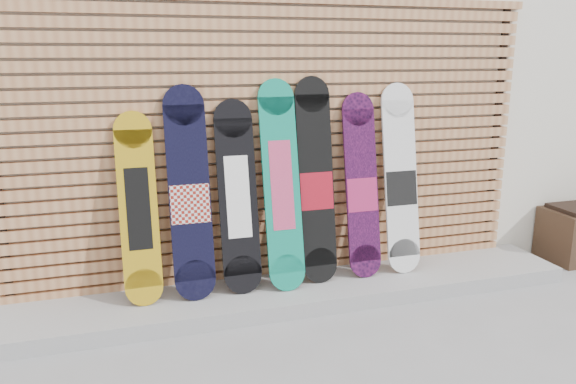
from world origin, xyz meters
The scene contains 11 objects.
ground centered at (0.00, 0.00, 0.00)m, with size 80.00×80.00×0.00m, color gray.
building centered at (0.50, 3.50, 1.80)m, with size 12.00×5.00×3.60m, color silver.
concrete_step centered at (-0.15, 0.68, 0.06)m, with size 4.60×0.70×0.12m, color gray.
slat_wall centered at (-0.15, 0.97, 1.21)m, with size 4.26×0.08×2.29m.
snowboard_0 centered at (-1.24, 0.78, 0.80)m, with size 0.27×0.32×1.36m.
snowboard_1 centered at (-0.88, 0.77, 0.88)m, with size 0.30×0.34×1.54m.
snowboard_2 centered at (-0.52, 0.78, 0.83)m, with size 0.29×0.33×1.43m.
snowboard_3 centered at (-0.19, 0.76, 0.91)m, with size 0.28×0.38×1.58m.
snowboard_4 centered at (0.10, 0.79, 0.90)m, with size 0.28×0.31×1.59m.
snowboard_5 centered at (0.49, 0.79, 0.84)m, with size 0.27×0.31×1.46m.
snowboard_6 centered at (0.84, 0.78, 0.87)m, with size 0.28×0.32×1.53m.
Camera 1 is at (-1.35, -3.20, 1.88)m, focal length 35.00 mm.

